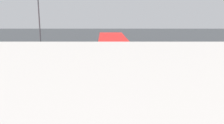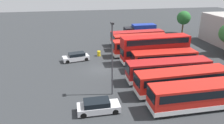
{
  "view_description": "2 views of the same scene",
  "coord_description": "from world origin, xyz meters",
  "views": [
    {
      "loc": [
        -1.57,
        31.52,
        6.88
      ],
      "look_at": [
        -1.55,
        3.78,
        1.03
      ],
      "focal_mm": 38.02,
      "sensor_mm": 36.0,
      "label": 1
    },
    {
      "loc": [
        30.72,
        -4.05,
        13.24
      ],
      "look_at": [
        -0.17,
        1.78,
        1.09
      ],
      "focal_mm": 34.31,
      "sensor_mm": 36.0,
      "label": 2
    }
  ],
  "objects": [
    {
      "name": "bus_single_deck_near_end",
      "position": [
        -12.42,
        9.66,
        1.62
      ],
      "size": [
        3.12,
        11.49,
        2.95
      ],
      "color": "#A51919",
      "rests_on": "ground"
    },
    {
      "name": "bus_single_deck_fifth",
      "position": [
        1.63,
        9.63,
        1.62
      ],
      "size": [
        2.72,
        10.12,
        2.95
      ],
      "color": "red",
      "rests_on": "ground"
    },
    {
      "name": "waste_bin_yellow",
      "position": [
        -6.47,
        0.5,
        0.47
      ],
      "size": [
        0.6,
        0.6,
        0.95
      ],
      "primitive_type": "cylinder",
      "color": "yellow",
      "rests_on": "ground"
    },
    {
      "name": "car_small_green",
      "position": [
        -4.72,
        -3.7,
        0.7
      ],
      "size": [
        2.66,
        4.74,
        1.43
      ],
      "color": "silver",
      "rests_on": "ground"
    },
    {
      "name": "bus_single_deck_sixth",
      "position": [
        5.48,
        8.61,
        1.62
      ],
      "size": [
        2.66,
        11.7,
        2.95
      ],
      "color": "#A51919",
      "rests_on": "ground"
    },
    {
      "name": "bus_single_deck_second",
      "position": [
        -9.15,
        9.28,
        1.62
      ],
      "size": [
        2.7,
        10.92,
        2.95
      ],
      "color": "red",
      "rests_on": "ground"
    },
    {
      "name": "bus_single_deck_far_end",
      "position": [
        12.63,
        8.65,
        1.62
      ],
      "size": [
        2.65,
        10.59,
        2.95
      ],
      "color": "red",
      "rests_on": "ground"
    },
    {
      "name": "box_truck_blue",
      "position": [
        -18.0,
        12.11,
        1.71
      ],
      "size": [
        2.65,
        7.54,
        3.2
      ],
      "color": "navy",
      "rests_on": "ground"
    },
    {
      "name": "lamp_post_tall",
      "position": [
        7.92,
        0.28,
        5.15
      ],
      "size": [
        0.7,
        0.3,
        8.92
      ],
      "color": "#38383D",
      "rests_on": "ground"
    },
    {
      "name": "bus_single_deck_third",
      "position": [
        -5.45,
        8.65,
        1.62
      ],
      "size": [
        2.82,
        11.47,
        2.95
      ],
      "color": "red",
      "rests_on": "ground"
    },
    {
      "name": "ground_plane",
      "position": [
        0.0,
        0.0,
        0.0
      ],
      "size": [
        140.0,
        140.0,
        0.0
      ],
      "primitive_type": "plane",
      "color": "#2D3033"
    },
    {
      "name": "bus_single_deck_seventh",
      "position": [
        8.96,
        8.86,
        1.62
      ],
      "size": [
        2.97,
        11.96,
        2.95
      ],
      "color": "red",
      "rests_on": "ground"
    },
    {
      "name": "tree_midright",
      "position": [
        -20.12,
        24.29,
        4.04
      ],
      "size": [
        3.46,
        3.46,
        5.8
      ],
      "color": "#4C3823",
      "rests_on": "ground"
    },
    {
      "name": "bus_double_decker_fourth",
      "position": [
        -1.6,
        9.37,
        2.45
      ],
      "size": [
        3.0,
        11.62,
        4.55
      ],
      "color": "#B71411",
      "rests_on": "ground"
    },
    {
      "name": "car_hatchback_silver",
      "position": [
        11.37,
        -1.9,
        0.7
      ],
      "size": [
        1.84,
        4.52,
        1.43
      ],
      "color": "silver",
      "rests_on": "ground"
    }
  ]
}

